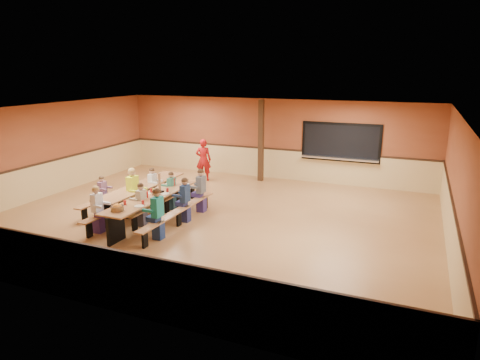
% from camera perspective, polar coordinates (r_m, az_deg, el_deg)
% --- Properties ---
extents(ground, '(12.00, 12.00, 0.00)m').
position_cam_1_polar(ground, '(12.14, -3.53, -5.01)').
color(ground, '#926037').
rests_on(ground, ground).
extents(room_envelope, '(12.04, 10.04, 3.02)m').
position_cam_1_polar(room_envelope, '(11.92, -3.58, -1.88)').
color(room_envelope, brown).
rests_on(room_envelope, ground).
extents(kitchen_pass_through, '(2.78, 0.28, 1.38)m').
position_cam_1_polar(kitchen_pass_through, '(15.61, 13.27, 4.71)').
color(kitchen_pass_through, black).
rests_on(kitchen_pass_through, ground).
extents(structural_post, '(0.18, 0.18, 3.00)m').
position_cam_1_polar(structural_post, '(15.77, 2.82, 5.22)').
color(structural_post, '#321E10').
rests_on(structural_post, ground).
extents(cafeteria_table_main, '(1.91, 3.70, 0.74)m').
position_cam_1_polar(cafeteria_table_main, '(11.87, -11.64, -3.07)').
color(cafeteria_table_main, '#9C673E').
rests_on(cafeteria_table_main, ground).
extents(cafeteria_table_second, '(1.91, 3.70, 0.74)m').
position_cam_1_polar(cafeteria_table_second, '(13.01, -12.87, -1.58)').
color(cafeteria_table_second, '#9C673E').
rests_on(cafeteria_table_second, ground).
extents(seated_child_white_left, '(0.37, 0.30, 1.22)m').
position_cam_1_polar(seated_child_white_left, '(11.44, -18.47, -3.79)').
color(seated_child_white_left, white).
rests_on(seated_child_white_left, ground).
extents(seated_adult_yellow, '(0.44, 0.36, 1.35)m').
position_cam_1_polar(seated_adult_yellow, '(12.51, -14.08, -1.57)').
color(seated_adult_yellow, '#E3FF29').
rests_on(seated_adult_yellow, ground).
extents(seated_child_grey_left, '(0.34, 0.28, 1.16)m').
position_cam_1_polar(seated_child_grey_left, '(13.30, -11.56, -0.91)').
color(seated_child_grey_left, silver).
rests_on(seated_child_grey_left, ground).
extents(seated_child_teal_right, '(0.40, 0.33, 1.27)m').
position_cam_1_polar(seated_child_teal_right, '(10.63, -10.92, -4.52)').
color(seated_child_teal_right, teal).
rests_on(seated_child_teal_right, ground).
extents(seated_child_navy_right, '(0.37, 0.31, 1.22)m').
position_cam_1_polar(seated_child_navy_right, '(11.71, -7.32, -2.70)').
color(seated_child_navy_right, navy).
rests_on(seated_child_navy_right, ground).
extents(seated_child_char_right, '(0.39, 0.32, 1.26)m').
position_cam_1_polar(seated_child_char_right, '(12.48, -5.20, -1.44)').
color(seated_child_char_right, '#51555D').
rests_on(seated_child_char_right, ground).
extents(seated_child_purple_sec, '(0.32, 0.26, 1.10)m').
position_cam_1_polar(seated_child_purple_sec, '(12.92, -17.82, -1.91)').
color(seated_child_purple_sec, '#805474').
rests_on(seated_child_purple_sec, ground).
extents(seated_child_green_sec, '(0.33, 0.27, 1.14)m').
position_cam_1_polar(seated_child_green_sec, '(12.78, -9.10, -1.47)').
color(seated_child_green_sec, '#31735E').
rests_on(seated_child_green_sec, ground).
extents(seated_child_tan_sec, '(0.35, 0.29, 1.17)m').
position_cam_1_polar(seated_child_tan_sec, '(11.59, -12.99, -3.27)').
color(seated_child_tan_sec, '#B3AB8E').
rests_on(seated_child_tan_sec, ground).
extents(standing_woman, '(0.66, 0.54, 1.57)m').
position_cam_1_polar(standing_woman, '(15.98, -4.90, 2.70)').
color(standing_woman, '#A41213').
rests_on(standing_woman, ground).
extents(punch_pitcher, '(0.16, 0.16, 0.22)m').
position_cam_1_polar(punch_pitcher, '(12.75, -9.01, -0.20)').
color(punch_pitcher, '#AD1A17').
rests_on(punch_pitcher, cafeteria_table_main).
extents(chip_bowl, '(0.32, 0.32, 0.15)m').
position_cam_1_polar(chip_bowl, '(10.77, -16.07, -3.56)').
color(chip_bowl, orange).
rests_on(chip_bowl, cafeteria_table_main).
extents(napkin_dispenser, '(0.10, 0.14, 0.13)m').
position_cam_1_polar(napkin_dispenser, '(11.84, -11.23, -1.67)').
color(napkin_dispenser, black).
rests_on(napkin_dispenser, cafeteria_table_main).
extents(condiment_mustard, '(0.06, 0.06, 0.17)m').
position_cam_1_polar(condiment_mustard, '(11.88, -11.45, -1.54)').
color(condiment_mustard, yellow).
rests_on(condiment_mustard, cafeteria_table_main).
extents(condiment_ketchup, '(0.06, 0.06, 0.17)m').
position_cam_1_polar(condiment_ketchup, '(11.65, -12.27, -1.90)').
color(condiment_ketchup, '#B2140F').
rests_on(condiment_ketchup, cafeteria_table_main).
extents(table_paddle, '(0.16, 0.16, 0.56)m').
position_cam_1_polar(table_paddle, '(12.01, -10.64, -1.06)').
color(table_paddle, black).
rests_on(table_paddle, cafeteria_table_main).
extents(place_settings, '(0.65, 3.30, 0.11)m').
position_cam_1_polar(place_settings, '(11.79, -11.71, -1.82)').
color(place_settings, beige).
rests_on(place_settings, cafeteria_table_main).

